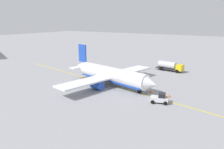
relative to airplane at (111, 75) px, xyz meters
name	(u,v)px	position (x,y,z in m)	size (l,w,h in m)	color
ground_plane	(112,85)	(0.44, -0.10, -2.78)	(400.00, 400.00, 0.00)	#939399
airplane	(111,75)	(0.00, 0.00, 0.00)	(28.82, 31.84, 9.94)	white
fuel_tanker	(170,66)	(8.31, 24.63, -1.07)	(9.73, 4.09, 3.15)	#2D2D33
pushback_tug	(160,98)	(15.68, -5.47, -1.77)	(4.00, 3.12, 2.20)	silver
refueling_worker	(139,70)	(0.53, 16.41, -1.96)	(0.61, 0.52, 1.71)	navy
safety_cone_nose	(169,96)	(16.28, -0.96, -2.43)	(0.62, 0.62, 0.69)	#F2590F
safety_cone_wingtip	(151,91)	(11.47, -0.10, -2.44)	(0.61, 0.61, 0.68)	#F2590F
taxi_line_marking	(112,85)	(0.44, -0.10, -2.78)	(86.24, 0.30, 0.01)	yellow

